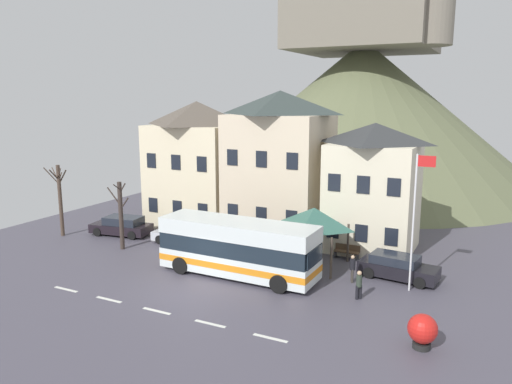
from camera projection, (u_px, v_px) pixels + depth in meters
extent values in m
cube|color=#4B4755|center=(191.00, 290.00, 26.20)|extent=(40.00, 60.00, 0.06)
cube|color=silver|center=(66.00, 289.00, 26.25)|extent=(1.60, 0.20, 0.01)
cube|color=silver|center=(109.00, 300.00, 24.92)|extent=(1.60, 0.20, 0.01)
cube|color=silver|center=(157.00, 311.00, 23.60)|extent=(1.60, 0.20, 0.01)
cube|color=silver|center=(210.00, 324.00, 22.28)|extent=(1.60, 0.20, 0.01)
cube|color=silver|center=(270.00, 338.00, 20.96)|extent=(1.60, 0.20, 0.01)
cube|color=beige|center=(198.00, 175.00, 39.05)|extent=(6.74, 5.76, 7.91)
pyramid|color=brown|center=(197.00, 113.00, 38.12)|extent=(6.74, 5.76, 1.81)
cube|color=black|center=(153.00, 205.00, 37.88)|extent=(0.80, 0.06, 1.10)
cube|color=black|center=(177.00, 208.00, 36.89)|extent=(0.80, 0.06, 1.10)
cube|color=black|center=(203.00, 211.00, 35.90)|extent=(0.80, 0.06, 1.10)
cube|color=black|center=(151.00, 160.00, 37.22)|extent=(0.80, 0.06, 1.10)
cube|color=black|center=(176.00, 162.00, 36.23)|extent=(0.80, 0.06, 1.10)
cube|color=black|center=(202.00, 164.00, 35.24)|extent=(0.80, 0.06, 1.10)
cube|color=beige|center=(279.00, 175.00, 35.98)|extent=(6.70, 5.99, 8.84)
pyramid|color=#333E3B|center=(280.00, 102.00, 34.98)|extent=(6.70, 5.99, 1.66)
cube|color=black|center=(233.00, 212.00, 34.75)|extent=(0.80, 0.06, 1.10)
cube|color=black|center=(261.00, 215.00, 33.77)|extent=(0.80, 0.06, 1.10)
cube|color=black|center=(291.00, 218.00, 32.79)|extent=(0.80, 0.06, 1.10)
cube|color=black|center=(232.00, 157.00, 34.02)|extent=(0.80, 0.06, 1.10)
cube|color=black|center=(261.00, 159.00, 33.04)|extent=(0.80, 0.06, 1.10)
cube|color=black|center=(292.00, 161.00, 32.05)|extent=(0.80, 0.06, 1.10)
cube|color=beige|center=(372.00, 197.00, 32.70)|extent=(5.55, 5.10, 7.08)
pyramid|color=#323436|center=(375.00, 133.00, 31.90)|extent=(5.55, 5.10, 1.34)
cube|color=black|center=(333.00, 230.00, 31.60)|extent=(0.80, 0.06, 1.10)
cube|color=black|center=(361.00, 233.00, 30.79)|extent=(0.80, 0.06, 1.10)
cube|color=black|center=(391.00, 237.00, 29.98)|extent=(0.80, 0.06, 1.10)
cube|color=black|center=(334.00, 182.00, 31.02)|extent=(0.80, 0.06, 1.10)
cube|color=black|center=(363.00, 185.00, 30.20)|extent=(0.80, 0.06, 1.10)
cube|color=black|center=(394.00, 187.00, 29.39)|extent=(0.80, 0.06, 1.10)
cone|color=#606747|center=(361.00, 114.00, 55.82)|extent=(39.35, 39.35, 16.22)
cube|color=slate|center=(365.00, 14.00, 53.75)|extent=(14.46, 14.46, 7.97)
cylinder|color=slate|center=(430.00, 5.00, 47.44)|extent=(4.60, 4.60, 7.50)
cube|color=silver|center=(238.00, 262.00, 28.09)|extent=(9.22, 2.67, 1.12)
cube|color=orange|center=(238.00, 261.00, 28.08)|extent=(9.24, 2.69, 0.36)
cube|color=#19232D|center=(238.00, 245.00, 27.89)|extent=(9.12, 2.63, 0.95)
cube|color=silver|center=(238.00, 229.00, 27.72)|extent=(9.22, 2.67, 0.89)
cube|color=#19232D|center=(315.00, 257.00, 25.81)|extent=(0.09, 2.15, 0.91)
cylinder|color=black|center=(297.00, 269.00, 27.82)|extent=(1.00, 0.29, 1.00)
cylinder|color=black|center=(279.00, 284.00, 25.67)|extent=(1.00, 0.29, 1.00)
cylinder|color=black|center=(204.00, 253.00, 30.63)|extent=(1.00, 0.29, 1.00)
cylinder|color=black|center=(181.00, 265.00, 28.48)|extent=(1.00, 0.29, 1.00)
cylinder|color=#473D33|center=(298.00, 236.00, 31.89)|extent=(0.14, 0.14, 2.40)
cylinder|color=#473D33|center=(348.00, 243.00, 30.43)|extent=(0.14, 0.14, 2.40)
cylinder|color=#473D33|center=(277.00, 250.00, 28.99)|extent=(0.14, 0.14, 2.40)
cylinder|color=#473D33|center=(331.00, 258.00, 27.54)|extent=(0.14, 0.14, 2.40)
pyramid|color=#315F53|center=(314.00, 217.00, 29.37)|extent=(3.60, 3.60, 1.20)
cube|color=black|center=(121.00, 228.00, 36.51)|extent=(4.63, 2.50, 0.65)
cube|color=#1E232D|center=(123.00, 220.00, 36.32)|extent=(2.85, 2.01, 0.56)
cylinder|color=black|center=(97.00, 232.00, 36.15)|extent=(0.66, 0.29, 0.64)
cylinder|color=black|center=(112.00, 226.00, 37.81)|extent=(0.66, 0.29, 0.64)
cylinder|color=black|center=(132.00, 235.00, 35.27)|extent=(0.66, 0.29, 0.64)
cylinder|color=black|center=(145.00, 229.00, 36.93)|extent=(0.66, 0.29, 0.64)
cube|color=black|center=(398.00, 270.00, 27.68)|extent=(4.45, 2.18, 0.70)
cube|color=#1E232D|center=(395.00, 259.00, 27.68)|extent=(2.72, 1.78, 0.50)
cylinder|color=black|center=(428.00, 274.00, 27.63)|extent=(0.66, 0.27, 0.64)
cylinder|color=black|center=(420.00, 283.00, 26.29)|extent=(0.66, 0.27, 0.64)
cylinder|color=black|center=(379.00, 265.00, 29.14)|extent=(0.66, 0.27, 0.64)
cylinder|color=black|center=(369.00, 273.00, 27.80)|extent=(0.66, 0.27, 0.64)
cube|color=silver|center=(184.00, 237.00, 34.37)|extent=(4.42, 1.98, 0.61)
cube|color=#1E232D|center=(181.00, 228.00, 34.34)|extent=(2.68, 1.69, 0.59)
cylinder|color=black|center=(208.00, 238.00, 34.59)|extent=(0.65, 0.23, 0.64)
cylinder|color=black|center=(195.00, 245.00, 33.05)|extent=(0.65, 0.23, 0.64)
cylinder|color=black|center=(174.00, 233.00, 35.75)|extent=(0.65, 0.23, 0.64)
cylinder|color=black|center=(160.00, 240.00, 34.21)|extent=(0.65, 0.23, 0.64)
cylinder|color=black|center=(357.00, 293.00, 24.90)|extent=(0.16, 0.16, 0.72)
cylinder|color=black|center=(360.00, 292.00, 24.97)|extent=(0.16, 0.16, 0.72)
cylinder|color=#2D382D|center=(359.00, 281.00, 24.82)|extent=(0.29, 0.29, 0.60)
sphere|color=tan|center=(359.00, 273.00, 24.74)|extent=(0.23, 0.23, 0.23)
cylinder|color=#38332D|center=(352.00, 276.00, 27.11)|extent=(0.13, 0.13, 0.77)
cylinder|color=#38332D|center=(352.00, 275.00, 27.30)|extent=(0.13, 0.13, 0.77)
cylinder|color=black|center=(353.00, 264.00, 27.08)|extent=(0.31, 0.31, 0.62)
sphere|color=tan|center=(353.00, 257.00, 27.00)|extent=(0.21, 0.21, 0.21)
cube|color=brown|center=(347.00, 252.00, 31.14)|extent=(1.60, 0.45, 0.08)
cube|color=brown|center=(348.00, 247.00, 31.30)|extent=(1.60, 0.06, 0.40)
cube|color=#2D2D33|center=(335.00, 254.00, 31.50)|extent=(0.08, 0.36, 0.45)
cube|color=#2D2D33|center=(358.00, 257.00, 30.87)|extent=(0.08, 0.36, 0.45)
cylinder|color=silver|center=(413.00, 224.00, 25.40)|extent=(0.10, 0.10, 7.26)
cube|color=red|center=(426.00, 161.00, 24.58)|extent=(0.90, 0.03, 0.56)
cylinder|color=black|center=(421.00, 345.00, 20.10)|extent=(0.72, 0.72, 0.25)
sphere|color=red|center=(423.00, 329.00, 19.96)|extent=(1.21, 1.21, 1.21)
cylinder|color=#47382D|center=(60.00, 201.00, 35.88)|extent=(0.27, 0.27, 5.24)
cylinder|color=#47382D|center=(60.00, 177.00, 35.88)|extent=(0.39, 0.66, 0.58)
cylinder|color=#47382D|center=(59.00, 173.00, 35.12)|extent=(0.84, 0.54, 0.82)
cylinder|color=#47382D|center=(63.00, 177.00, 35.76)|extent=(0.30, 0.67, 1.02)
cylinder|color=#47382D|center=(51.00, 176.00, 35.36)|extent=(0.73, 0.79, 1.30)
cylinder|color=#47382D|center=(55.00, 175.00, 35.90)|extent=(1.06, 0.42, 1.06)
cylinder|color=#47382D|center=(54.00, 175.00, 35.16)|extent=(0.12, 0.85, 0.91)
cylinder|color=#382D28|center=(121.00, 216.00, 32.75)|extent=(0.29, 0.29, 4.57)
cylinder|color=#382D28|center=(122.00, 188.00, 32.30)|extent=(0.55, 0.11, 0.74)
cylinder|color=#382D28|center=(117.00, 187.00, 32.00)|extent=(0.27, 0.79, 0.49)
cylinder|color=#382D28|center=(114.00, 196.00, 32.64)|extent=(0.99, 0.24, 1.20)
cylinder|color=#382D28|center=(124.00, 204.00, 32.48)|extent=(0.71, 0.17, 0.88)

